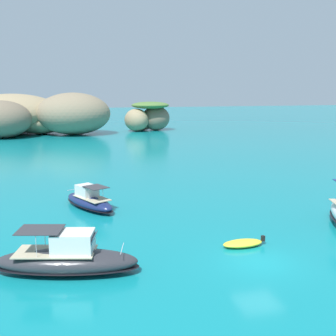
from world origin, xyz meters
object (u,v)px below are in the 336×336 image
at_px(islet_large, 30,115).
at_px(motorboat_navy, 89,201).
at_px(islet_small, 147,117).
at_px(motorboat_charcoal, 67,259).
at_px(dinghy_tender, 243,243).

bearing_deg(islet_large, motorboat_navy, -82.99).
height_order(islet_large, motorboat_navy, islet_large).
distance_m(islet_small, motorboat_charcoal, 78.11).
bearing_deg(motorboat_navy, islet_small, 73.70).
bearing_deg(islet_small, motorboat_charcoal, -105.24).
xyz_separation_m(islet_large, islet_small, (25.95, 1.67, -0.89)).
relative_size(islet_small, motorboat_navy, 1.95).
xyz_separation_m(motorboat_navy, motorboat_charcoal, (-2.10, -12.35, 0.13)).
xyz_separation_m(islet_small, motorboat_navy, (-18.41, -62.97, -2.58)).
height_order(islet_small, motorboat_charcoal, islet_small).
height_order(motorboat_navy, dinghy_tender, motorboat_navy).
relative_size(islet_large, islet_small, 2.73).
relative_size(islet_small, dinghy_tender, 4.54).
bearing_deg(islet_small, motorboat_navy, -106.30).
xyz_separation_m(islet_large, motorboat_charcoal, (5.44, -73.65, -3.34)).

